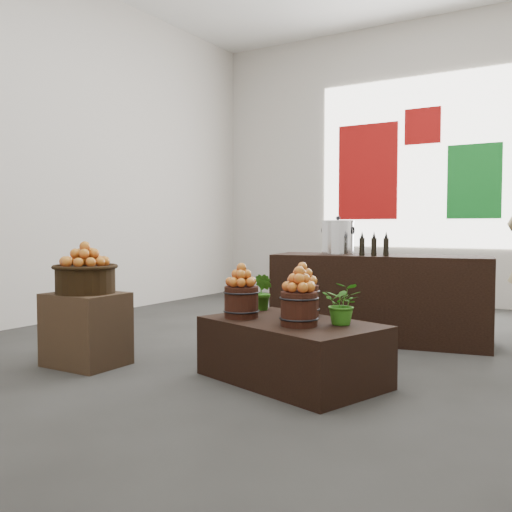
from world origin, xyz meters
The scene contains 21 objects.
ground centered at (0.00, 0.00, 0.00)m, with size 7.00×7.00×0.00m, color #353533.
back_wall centered at (0.00, 3.50, 2.00)m, with size 6.00×0.04×4.00m, color beige.
back_opening centered at (0.30, 3.48, 2.00)m, with size 3.20×0.02×2.40m, color white.
deco_red_left centered at (-0.60, 3.47, 1.90)m, with size 0.90×0.04×1.40m, color #A60D0C.
deco_green_right centered at (0.90, 3.47, 1.70)m, with size 0.70×0.04×1.00m, color #137C25.
deco_red_upper centered at (0.20, 3.47, 2.50)m, with size 0.50×0.04×0.50m, color #A60D0C.
crate centered at (-1.08, -1.51, 0.29)m, with size 0.57×0.47×0.57m, color #4E3824.
wicker_basket centered at (-1.08, -1.51, 0.68)m, with size 0.46×0.46×0.21m, color black.
apples_in_basket centered at (-1.08, -1.51, 0.88)m, with size 0.36×0.36×0.19m, color maroon, non-canonical shape.
display_table centered at (0.53, -1.08, 0.21)m, with size 1.24×0.76×0.43m, color black.
apple_bucket_front_left centered at (0.14, -1.14, 0.54)m, with size 0.25×0.25×0.23m, color #35170E.
apples_in_bucket_front_left centered at (0.14, -1.14, 0.74)m, with size 0.19×0.19×0.17m, color maroon, non-canonical shape.
apple_bucket_front_right centered at (0.66, -1.22, 0.54)m, with size 0.25×0.25×0.23m, color #35170E.
apples_in_bucket_front_right centered at (0.66, -1.22, 0.74)m, with size 0.19×0.19×0.17m, color maroon, non-canonical shape.
apple_bucket_rear centered at (0.48, -0.83, 0.54)m, with size 0.25×0.25×0.23m, color #35170E.
apples_in_bucket_rear centered at (0.48, -0.83, 0.74)m, with size 0.19×0.19×0.17m, color maroon, non-canonical shape.
herb_garnish_right centered at (0.89, -1.03, 0.58)m, with size 0.26×0.23×0.29m, color #2A6B16.
herb_garnish_left centered at (0.09, -0.74, 0.58)m, with size 0.16×0.13×0.29m, color #2A6B16.
counter centered at (0.59, 0.62, 0.41)m, with size 2.02×0.64×0.82m, color black.
stock_pot_left centered at (0.18, 0.55, 0.98)m, with size 0.31×0.31×0.31m, color silver.
oil_cruets centered at (0.62, 0.42, 0.94)m, with size 0.22×0.05×0.23m, color black, non-canonical shape.
Camera 1 is at (2.38, -4.62, 1.10)m, focal length 40.00 mm.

